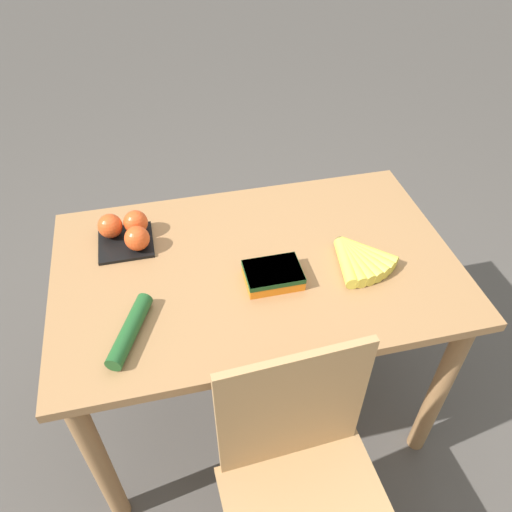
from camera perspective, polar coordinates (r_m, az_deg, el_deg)
name	(u,v)px	position (r m, az deg, el deg)	size (l,w,h in m)	color
ground_plane	(256,398)	(2.09, 0.00, -15.90)	(12.00, 12.00, 0.00)	#4C4742
dining_table	(256,290)	(1.58, 0.00, -3.96)	(1.20, 0.75, 0.75)	#9E7044
chair	(304,491)	(1.43, 5.52, -25.20)	(0.44, 0.42, 0.88)	tan
banana_bunch	(358,258)	(1.51, 11.56, -0.24)	(0.19, 0.20, 0.04)	brown
tomato_pack	(127,231)	(1.59, -14.50, 2.77)	(0.17, 0.17, 0.09)	black
carrot_bag	(273,274)	(1.43, 1.96, -2.10)	(0.16, 0.12, 0.04)	orange
cucumber_near	(130,330)	(1.33, -14.20, -8.23)	(0.13, 0.22, 0.04)	#1E5123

